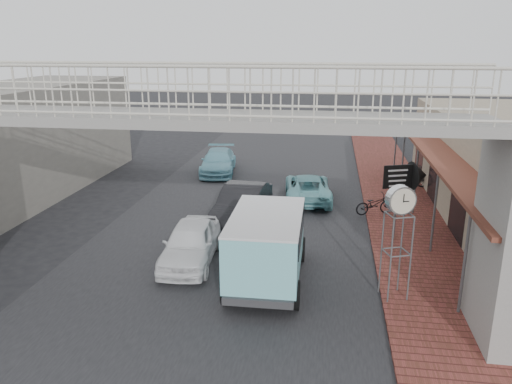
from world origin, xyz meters
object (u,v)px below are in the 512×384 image
(street_clock, at_px, (400,205))
(arrow_sign, at_px, (417,177))
(dark_sedan, at_px, (242,205))
(white_hatchback, at_px, (191,243))
(angkot_curb, at_px, (308,187))
(motorcycle_near, at_px, (374,204))
(angkot_far, at_px, (218,162))
(motorcycle_far, at_px, (411,176))
(angkot_van, at_px, (267,238))

(street_clock, height_order, arrow_sign, street_clock)
(dark_sedan, distance_m, street_clock, 7.82)
(dark_sedan, bearing_deg, arrow_sign, -3.31)
(street_clock, bearing_deg, white_hatchback, 146.11)
(angkot_curb, distance_m, motorcycle_near, 3.36)
(white_hatchback, height_order, dark_sedan, dark_sedan)
(angkot_curb, relative_size, motorcycle_near, 2.62)
(angkot_far, xyz_separation_m, motorcycle_far, (9.94, -1.68, 0.03))
(angkot_curb, relative_size, motorcycle_far, 2.29)
(angkot_far, height_order, arrow_sign, arrow_sign)
(white_hatchback, distance_m, dark_sedan, 4.04)
(angkot_curb, height_order, angkot_far, angkot_far)
(motorcycle_near, relative_size, arrow_sign, 0.58)
(angkot_curb, relative_size, street_clock, 1.34)
(angkot_far, bearing_deg, white_hatchback, -89.09)
(angkot_van, height_order, motorcycle_far, angkot_van)
(white_hatchback, relative_size, angkot_van, 0.86)
(angkot_far, height_order, angkot_van, angkot_van)
(white_hatchback, height_order, angkot_van, angkot_van)
(street_clock, relative_size, arrow_sign, 1.14)
(angkot_curb, height_order, angkot_van, angkot_van)
(motorcycle_far, relative_size, street_clock, 0.59)
(dark_sedan, xyz_separation_m, arrow_sign, (6.35, -0.87, 1.62))
(white_hatchback, bearing_deg, street_clock, -17.72)
(street_clock, bearing_deg, motorcycle_far, 60.04)
(angkot_far, bearing_deg, angkot_curb, -47.44)
(dark_sedan, height_order, angkot_van, angkot_van)
(angkot_curb, xyz_separation_m, angkot_far, (-5.08, 4.26, 0.04))
(angkot_curb, height_order, motorcycle_near, angkot_curb)
(white_hatchback, height_order, motorcycle_near, white_hatchback)
(motorcycle_near, distance_m, street_clock, 7.33)
(street_clock, distance_m, arrow_sign, 4.76)
(motorcycle_far, bearing_deg, angkot_van, 153.36)
(angkot_van, height_order, street_clock, street_clock)
(angkot_curb, distance_m, angkot_far, 6.63)
(angkot_far, height_order, motorcycle_far, angkot_far)
(arrow_sign, bearing_deg, motorcycle_far, 62.87)
(dark_sedan, height_order, arrow_sign, arrow_sign)
(motorcycle_near, bearing_deg, motorcycle_far, -49.12)
(arrow_sign, bearing_deg, angkot_van, -158.44)
(white_hatchback, distance_m, angkot_van, 2.92)
(motorcycle_near, relative_size, motorcycle_far, 0.87)
(motorcycle_far, bearing_deg, motorcycle_near, 155.66)
(white_hatchback, distance_m, arrow_sign, 8.12)
(dark_sedan, bearing_deg, motorcycle_near, 20.73)
(dark_sedan, distance_m, motorcycle_far, 9.38)
(dark_sedan, xyz_separation_m, angkot_curb, (2.40, 3.36, -0.14))
(dark_sedan, height_order, motorcycle_near, dark_sedan)
(white_hatchback, xyz_separation_m, angkot_curb, (3.38, 7.28, -0.07))
(angkot_curb, relative_size, angkot_far, 0.99)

